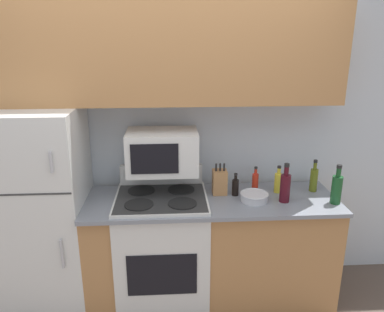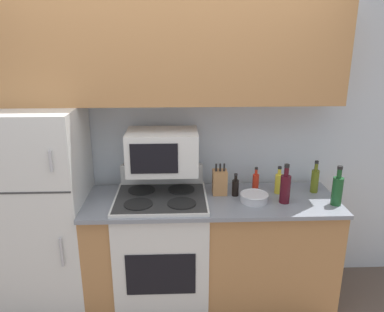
% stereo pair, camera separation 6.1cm
% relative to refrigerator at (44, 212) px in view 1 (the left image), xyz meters
% --- Properties ---
extents(wall_back, '(8.00, 0.05, 2.55)m').
position_rel_refrigerator_xyz_m(wall_back, '(0.96, 0.35, 0.48)').
color(wall_back, silver).
rests_on(wall_back, ground_plane).
extents(lower_cabinets, '(1.91, 0.63, 0.89)m').
position_rel_refrigerator_xyz_m(lower_cabinets, '(1.27, -0.02, -0.35)').
color(lower_cabinets, '#B27A47').
rests_on(lower_cabinets, ground_plane).
extents(refrigerator, '(0.63, 0.66, 1.59)m').
position_rel_refrigerator_xyz_m(refrigerator, '(0.00, 0.00, 0.00)').
color(refrigerator, silver).
rests_on(refrigerator, ground_plane).
extents(upper_cabinets, '(2.54, 0.35, 0.75)m').
position_rel_refrigerator_xyz_m(upper_cabinets, '(0.96, 0.15, 1.17)').
color(upper_cabinets, '#B27A47').
rests_on(upper_cabinets, refrigerator).
extents(stove, '(0.69, 0.61, 1.07)m').
position_rel_refrigerator_xyz_m(stove, '(0.89, -0.03, -0.32)').
color(stove, silver).
rests_on(stove, ground_plane).
extents(microwave, '(0.53, 0.36, 0.32)m').
position_rel_refrigerator_xyz_m(microwave, '(0.90, 0.08, 0.44)').
color(microwave, silver).
rests_on(microwave, stove).
extents(knife_block, '(0.11, 0.11, 0.25)m').
position_rel_refrigerator_xyz_m(knife_block, '(1.34, 0.06, 0.19)').
color(knife_block, '#B27A47').
rests_on(knife_block, lower_cabinets).
extents(bowl, '(0.21, 0.21, 0.06)m').
position_rel_refrigerator_xyz_m(bowl, '(1.58, -0.09, 0.13)').
color(bowl, silver).
rests_on(bowl, lower_cabinets).
extents(bottle_wine_red, '(0.08, 0.08, 0.30)m').
position_rel_refrigerator_xyz_m(bottle_wine_red, '(1.81, -0.12, 0.21)').
color(bottle_wine_red, '#470F19').
rests_on(bottle_wine_red, lower_cabinets).
extents(bottle_olive_oil, '(0.06, 0.06, 0.26)m').
position_rel_refrigerator_xyz_m(bottle_olive_oil, '(2.09, 0.07, 0.20)').
color(bottle_olive_oil, '#5B6619').
rests_on(bottle_olive_oil, lower_cabinets).
extents(bottle_wine_green, '(0.08, 0.08, 0.30)m').
position_rel_refrigerator_xyz_m(bottle_wine_green, '(2.17, -0.17, 0.21)').
color(bottle_wine_green, '#194C23').
rests_on(bottle_wine_green, lower_cabinets).
extents(bottle_soy_sauce, '(0.05, 0.05, 0.18)m').
position_rel_refrigerator_xyz_m(bottle_soy_sauce, '(1.46, 0.02, 0.16)').
color(bottle_soy_sauce, black).
rests_on(bottle_soy_sauce, lower_cabinets).
extents(bottle_cooking_spray, '(0.06, 0.06, 0.22)m').
position_rel_refrigerator_xyz_m(bottle_cooking_spray, '(1.81, 0.06, 0.18)').
color(bottle_cooking_spray, gold).
rests_on(bottle_cooking_spray, lower_cabinets).
extents(bottle_hot_sauce, '(0.05, 0.05, 0.20)m').
position_rel_refrigerator_xyz_m(bottle_hot_sauce, '(1.63, 0.11, 0.17)').
color(bottle_hot_sauce, red).
rests_on(bottle_hot_sauce, lower_cabinets).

